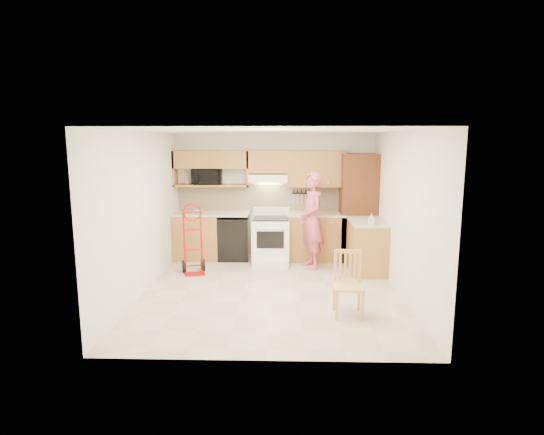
{
  "coord_description": "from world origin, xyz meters",
  "views": [
    {
      "loc": [
        0.21,
        -6.75,
        2.37
      ],
      "look_at": [
        0.0,
        0.5,
        1.1
      ],
      "focal_mm": 29.48,
      "sensor_mm": 36.0,
      "label": 1
    }
  ],
  "objects_px": {
    "range": "(271,237)",
    "dining_chair": "(349,284)",
    "person": "(312,220)",
    "hand_truck": "(193,242)",
    "microwave": "(207,176)"
  },
  "relations": [
    {
      "from": "person",
      "to": "dining_chair",
      "type": "distance_m",
      "value": 2.37
    },
    {
      "from": "microwave",
      "to": "range",
      "type": "relative_size",
      "value": 0.55
    },
    {
      "from": "person",
      "to": "dining_chair",
      "type": "relative_size",
      "value": 2.05
    },
    {
      "from": "microwave",
      "to": "person",
      "type": "xyz_separation_m",
      "value": [
        2.05,
        -0.74,
        -0.75
      ]
    },
    {
      "from": "range",
      "to": "dining_chair",
      "type": "relative_size",
      "value": 1.19
    },
    {
      "from": "range",
      "to": "hand_truck",
      "type": "distance_m",
      "value": 1.53
    },
    {
      "from": "person",
      "to": "hand_truck",
      "type": "height_order",
      "value": "person"
    },
    {
      "from": "hand_truck",
      "to": "dining_chair",
      "type": "bearing_deg",
      "value": -54.4
    },
    {
      "from": "microwave",
      "to": "dining_chair",
      "type": "relative_size",
      "value": 0.66
    },
    {
      "from": "hand_truck",
      "to": "range",
      "type": "bearing_deg",
      "value": 10.35
    },
    {
      "from": "microwave",
      "to": "range",
      "type": "distance_m",
      "value": 1.76
    },
    {
      "from": "person",
      "to": "hand_truck",
      "type": "bearing_deg",
      "value": -93.28
    },
    {
      "from": "range",
      "to": "hand_truck",
      "type": "relative_size",
      "value": 0.91
    },
    {
      "from": "person",
      "to": "hand_truck",
      "type": "distance_m",
      "value": 2.19
    },
    {
      "from": "range",
      "to": "hand_truck",
      "type": "xyz_separation_m",
      "value": [
        -1.35,
        -0.72,
        0.05
      ]
    }
  ]
}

